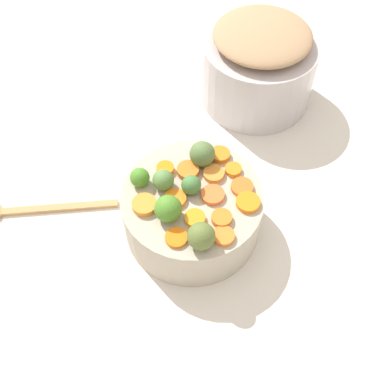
# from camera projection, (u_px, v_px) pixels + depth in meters

# --- Properties ---
(tabletop) EXTENTS (2.40, 2.40, 0.02)m
(tabletop) POSITION_uv_depth(u_px,v_px,m) (179.00, 216.00, 0.88)
(tabletop) COLOR silver
(tabletop) RESTS_ON ground
(serving_bowl_carrots) EXTENTS (0.23, 0.23, 0.09)m
(serving_bowl_carrots) POSITION_uv_depth(u_px,v_px,m) (192.00, 212.00, 0.82)
(serving_bowl_carrots) COLOR #B6AB97
(serving_bowl_carrots) RESTS_ON tabletop
(metal_pot) EXTENTS (0.23, 0.23, 0.14)m
(metal_pot) POSITION_uv_depth(u_px,v_px,m) (258.00, 71.00, 0.98)
(metal_pot) COLOR #BCB4B8
(metal_pot) RESTS_ON tabletop
(stuffing_mound) EXTENTS (0.19, 0.19, 0.04)m
(stuffing_mound) POSITION_uv_depth(u_px,v_px,m) (263.00, 35.00, 0.91)
(stuffing_mound) COLOR tan
(stuffing_mound) RESTS_ON metal_pot
(carrot_slice_0) EXTENTS (0.05, 0.05, 0.01)m
(carrot_slice_0) POSITION_uv_depth(u_px,v_px,m) (242.00, 187.00, 0.78)
(carrot_slice_0) COLOR orange
(carrot_slice_0) RESTS_ON serving_bowl_carrots
(carrot_slice_1) EXTENTS (0.04, 0.04, 0.01)m
(carrot_slice_1) POSITION_uv_depth(u_px,v_px,m) (176.00, 238.00, 0.73)
(carrot_slice_1) COLOR orange
(carrot_slice_1) RESTS_ON serving_bowl_carrots
(carrot_slice_2) EXTENTS (0.04, 0.04, 0.01)m
(carrot_slice_2) POSITION_uv_depth(u_px,v_px,m) (195.00, 218.00, 0.75)
(carrot_slice_2) COLOR orange
(carrot_slice_2) RESTS_ON serving_bowl_carrots
(carrot_slice_3) EXTENTS (0.05, 0.05, 0.01)m
(carrot_slice_3) POSITION_uv_depth(u_px,v_px,m) (213.00, 195.00, 0.77)
(carrot_slice_3) COLOR orange
(carrot_slice_3) RESTS_ON serving_bowl_carrots
(carrot_slice_4) EXTENTS (0.05, 0.05, 0.01)m
(carrot_slice_4) POSITION_uv_depth(u_px,v_px,m) (248.00, 202.00, 0.76)
(carrot_slice_4) COLOR orange
(carrot_slice_4) RESTS_ON serving_bowl_carrots
(carrot_slice_5) EXTENTS (0.04, 0.04, 0.01)m
(carrot_slice_5) POSITION_uv_depth(u_px,v_px,m) (165.00, 169.00, 0.80)
(carrot_slice_5) COLOR orange
(carrot_slice_5) RESTS_ON serving_bowl_carrots
(carrot_slice_6) EXTENTS (0.04, 0.04, 0.01)m
(carrot_slice_6) POSITION_uv_depth(u_px,v_px,m) (175.00, 199.00, 0.77)
(carrot_slice_6) COLOR orange
(carrot_slice_6) RESTS_ON serving_bowl_carrots
(carrot_slice_7) EXTENTS (0.05, 0.05, 0.01)m
(carrot_slice_7) POSITION_uv_depth(u_px,v_px,m) (220.00, 155.00, 0.82)
(carrot_slice_7) COLOR orange
(carrot_slice_7) RESTS_ON serving_bowl_carrots
(carrot_slice_8) EXTENTS (0.05, 0.05, 0.01)m
(carrot_slice_8) POSITION_uv_depth(u_px,v_px,m) (224.00, 236.00, 0.73)
(carrot_slice_8) COLOR orange
(carrot_slice_8) RESTS_ON serving_bowl_carrots
(carrot_slice_9) EXTENTS (0.05, 0.05, 0.01)m
(carrot_slice_9) POSITION_uv_depth(u_px,v_px,m) (144.00, 205.00, 0.76)
(carrot_slice_9) COLOR orange
(carrot_slice_9) RESTS_ON serving_bowl_carrots
(carrot_slice_10) EXTENTS (0.05, 0.05, 0.01)m
(carrot_slice_10) POSITION_uv_depth(u_px,v_px,m) (188.00, 171.00, 0.80)
(carrot_slice_10) COLOR orange
(carrot_slice_10) RESTS_ON serving_bowl_carrots
(carrot_slice_11) EXTENTS (0.03, 0.03, 0.01)m
(carrot_slice_11) POSITION_uv_depth(u_px,v_px,m) (233.00, 170.00, 0.80)
(carrot_slice_11) COLOR orange
(carrot_slice_11) RESTS_ON serving_bowl_carrots
(carrot_slice_12) EXTENTS (0.04, 0.04, 0.01)m
(carrot_slice_12) POSITION_uv_depth(u_px,v_px,m) (214.00, 174.00, 0.80)
(carrot_slice_12) COLOR orange
(carrot_slice_12) RESTS_ON serving_bowl_carrots
(carrot_slice_13) EXTENTS (0.04, 0.04, 0.01)m
(carrot_slice_13) POSITION_uv_depth(u_px,v_px,m) (222.00, 218.00, 0.75)
(carrot_slice_13) COLOR orange
(carrot_slice_13) RESTS_ON serving_bowl_carrots
(brussels_sprout_0) EXTENTS (0.04, 0.04, 0.04)m
(brussels_sprout_0) POSITION_uv_depth(u_px,v_px,m) (168.00, 209.00, 0.74)
(brussels_sprout_0) COLOR #4C8629
(brussels_sprout_0) RESTS_ON serving_bowl_carrots
(brussels_sprout_1) EXTENTS (0.03, 0.03, 0.03)m
(brussels_sprout_1) POSITION_uv_depth(u_px,v_px,m) (163.00, 180.00, 0.77)
(brussels_sprout_1) COLOR #588342
(brussels_sprout_1) RESTS_ON serving_bowl_carrots
(brussels_sprout_2) EXTENTS (0.03, 0.03, 0.03)m
(brussels_sprout_2) POSITION_uv_depth(u_px,v_px,m) (140.00, 178.00, 0.78)
(brussels_sprout_2) COLOR #468326
(brussels_sprout_2) RESTS_ON serving_bowl_carrots
(brussels_sprout_3) EXTENTS (0.04, 0.04, 0.04)m
(brussels_sprout_3) POSITION_uv_depth(u_px,v_px,m) (201.00, 236.00, 0.71)
(brussels_sprout_3) COLOR #5D6D33
(brussels_sprout_3) RESTS_ON serving_bowl_carrots
(brussels_sprout_4) EXTENTS (0.04, 0.04, 0.04)m
(brussels_sprout_4) POSITION_uv_depth(u_px,v_px,m) (202.00, 154.00, 0.80)
(brussels_sprout_4) COLOR #55723D
(brussels_sprout_4) RESTS_ON serving_bowl_carrots
(brussels_sprout_5) EXTENTS (0.03, 0.03, 0.03)m
(brussels_sprout_5) POSITION_uv_depth(u_px,v_px,m) (191.00, 185.00, 0.77)
(brussels_sprout_5) COLOR #45783C
(brussels_sprout_5) RESTS_ON serving_bowl_carrots
(wooden_spoon) EXTENTS (0.26, 0.14, 0.01)m
(wooden_spoon) POSITION_uv_depth(u_px,v_px,m) (11.00, 211.00, 0.87)
(wooden_spoon) COLOR tan
(wooden_spoon) RESTS_ON tabletop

